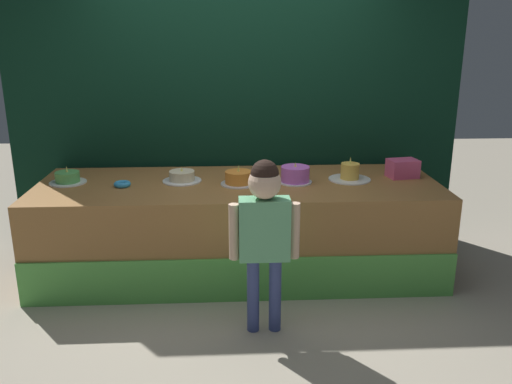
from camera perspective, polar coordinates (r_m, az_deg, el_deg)
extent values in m
plane|color=#ADA38E|center=(4.07, -1.62, -11.50)|extent=(12.00, 12.00, 0.00)
cube|color=#9E6B38|center=(4.41, -1.84, -3.74)|extent=(3.22, 1.10, 0.76)
cube|color=#59B24C|center=(3.98, -1.63, -9.40)|extent=(3.22, 0.02, 0.34)
cube|color=black|center=(4.82, -2.13, 9.78)|extent=(4.01, 0.08, 2.68)
cylinder|color=#3F4C8C|center=(3.58, -0.31, -10.93)|extent=(0.08, 0.08, 0.52)
cylinder|color=#3F4C8C|center=(3.59, 2.05, -10.86)|extent=(0.08, 0.08, 0.52)
cube|color=#66B27F|center=(3.40, 0.91, -3.98)|extent=(0.32, 0.15, 0.40)
cylinder|color=beige|center=(3.40, -2.38, -4.27)|extent=(0.06, 0.06, 0.37)
cylinder|color=beige|center=(3.42, 4.16, -4.14)|extent=(0.06, 0.06, 0.37)
sphere|color=beige|center=(3.30, 0.93, 1.00)|extent=(0.21, 0.21, 0.21)
sphere|color=black|center=(3.29, 0.94, 1.96)|extent=(0.18, 0.18, 0.18)
cube|color=#E95689|center=(4.60, 15.39, 2.45)|extent=(0.26, 0.20, 0.15)
torus|color=#3399D8|center=(4.30, -14.10, 0.83)|extent=(0.13, 0.13, 0.04)
cylinder|color=white|center=(4.54, -19.45, 0.98)|extent=(0.29, 0.29, 0.01)
cylinder|color=#59B259|center=(4.53, -19.50, 1.54)|extent=(0.19, 0.19, 0.08)
cone|color=#F2E566|center=(4.51, -19.58, 2.33)|extent=(0.02, 0.02, 0.05)
cylinder|color=white|center=(4.36, -7.90, 1.20)|extent=(0.31, 0.31, 0.01)
cylinder|color=beige|center=(4.35, -7.93, 1.75)|extent=(0.20, 0.20, 0.08)
cone|color=#F2E566|center=(4.34, -7.95, 2.45)|extent=(0.02, 0.02, 0.03)
cylinder|color=silver|center=(4.24, -1.88, 0.90)|extent=(0.28, 0.28, 0.01)
cylinder|color=orange|center=(4.23, -1.88, 1.59)|extent=(0.21, 0.21, 0.10)
cone|color=#F2E566|center=(4.21, -1.89, 2.58)|extent=(0.02, 0.02, 0.05)
cylinder|color=white|center=(4.30, 4.19, 1.09)|extent=(0.27, 0.27, 0.01)
cylinder|color=#CC66D8|center=(4.29, 4.21, 1.94)|extent=(0.23, 0.23, 0.12)
cone|color=#F2E566|center=(4.27, 4.23, 2.96)|extent=(0.02, 0.02, 0.04)
cylinder|color=white|center=(4.44, 9.96, 1.36)|extent=(0.34, 0.34, 0.01)
cylinder|color=#F2BF4C|center=(4.42, 10.00, 2.22)|extent=(0.15, 0.15, 0.13)
cone|color=#F2E566|center=(4.40, 10.06, 3.38)|extent=(0.02, 0.02, 0.06)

